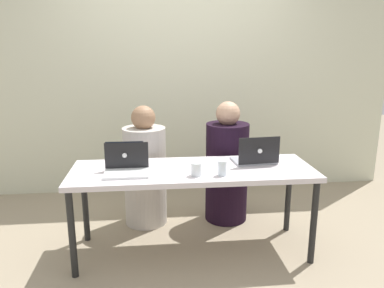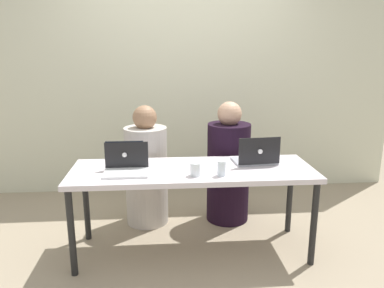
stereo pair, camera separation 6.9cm
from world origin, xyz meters
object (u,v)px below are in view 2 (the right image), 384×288
at_px(laptop_front_left, 126,167).
at_px(laptop_back_left, 126,161).
at_px(person_on_right, 228,169).
at_px(person_on_left, 146,172).
at_px(water_glass_right, 222,169).
at_px(laptop_back_right, 256,157).
at_px(water_glass_center, 195,170).

bearing_deg(laptop_front_left, laptop_back_left, 95.12).
distance_m(person_on_right, laptop_back_left, 1.05).
bearing_deg(person_on_right, person_on_left, 14.72).
relative_size(person_on_left, person_on_right, 0.98).
xyz_separation_m(laptop_back_left, water_glass_right, (0.71, -0.28, -0.00)).
bearing_deg(water_glass_right, laptop_front_left, 169.75).
bearing_deg(laptop_back_right, person_on_left, -33.48).
xyz_separation_m(person_on_left, laptop_back_left, (-0.13, -0.48, 0.26)).
height_order(laptop_front_left, water_glass_center, laptop_front_left).
xyz_separation_m(laptop_back_right, water_glass_center, (-0.51, -0.26, -0.01)).
relative_size(laptop_back_right, water_glass_center, 3.67).
bearing_deg(water_glass_center, water_glass_right, -4.74).
height_order(laptop_front_left, water_glass_right, laptop_front_left).
height_order(water_glass_center, water_glass_right, water_glass_right).
relative_size(person_on_right, laptop_back_right, 3.20).
xyz_separation_m(laptop_back_left, laptop_back_right, (1.04, 0.00, 0.00)).
distance_m(person_on_right, water_glass_right, 0.82).
xyz_separation_m(person_on_right, water_glass_center, (-0.38, -0.75, 0.24)).
distance_m(person_on_left, laptop_back_right, 1.06).
xyz_separation_m(person_on_left, water_glass_center, (0.39, -0.75, 0.25)).
distance_m(person_on_left, laptop_front_left, 0.69).
height_order(person_on_left, laptop_front_left, person_on_left).
height_order(person_on_right, water_glass_center, person_on_right).
height_order(person_on_left, person_on_right, person_on_right).
bearing_deg(person_on_right, laptop_front_left, 50.24).
bearing_deg(water_glass_center, laptop_back_right, 27.06).
xyz_separation_m(laptop_front_left, laptop_back_left, (-0.01, 0.15, 0.00)).
relative_size(person_on_right, laptop_front_left, 3.48).
xyz_separation_m(laptop_front_left, laptop_back_right, (1.02, 0.15, 0.00)).
height_order(person_on_left, water_glass_right, person_on_left).
bearing_deg(laptop_back_right, person_on_right, -79.77).
relative_size(laptop_front_left, water_glass_right, 2.92).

